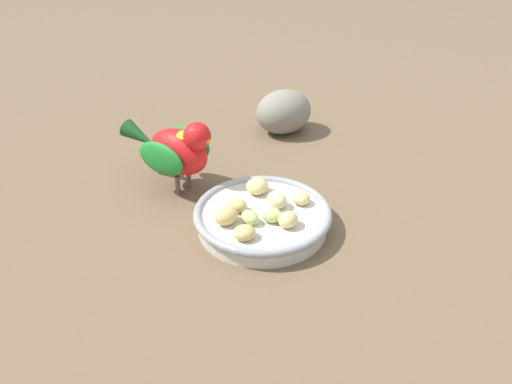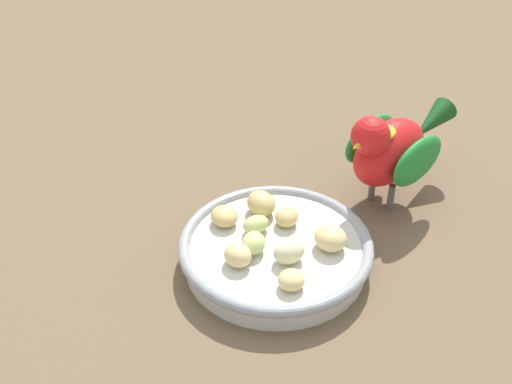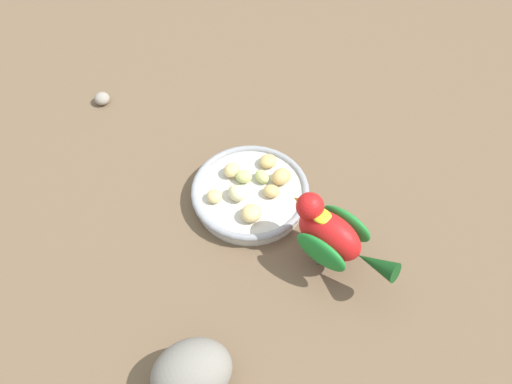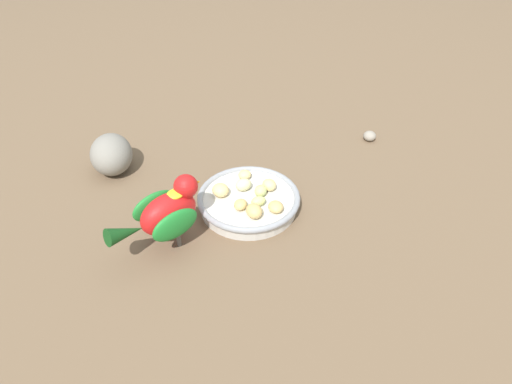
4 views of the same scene
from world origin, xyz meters
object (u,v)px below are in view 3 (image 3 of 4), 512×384
(apple_piece_5, at_px, (251,213))
(pebble_0, at_px, (102,99))
(apple_piece_1, at_px, (281,177))
(apple_piece_6, at_px, (215,197))
(parrot, at_px, (332,235))
(apple_piece_4, at_px, (270,163))
(apple_piece_7, at_px, (272,191))
(rock_large, at_px, (192,372))
(apple_piece_2, at_px, (232,170))
(apple_piece_3, at_px, (262,177))
(feeding_bowl, at_px, (250,193))
(apple_piece_8, at_px, (245,178))
(apple_piece_0, at_px, (237,193))

(apple_piece_5, height_order, pebble_0, apple_piece_5)
(apple_piece_1, relative_size, pebble_0, 1.16)
(apple_piece_6, xyz_separation_m, parrot, (0.17, 0.07, 0.04))
(apple_piece_6, distance_m, pebble_0, 0.32)
(pebble_0, bearing_deg, apple_piece_4, 20.27)
(apple_piece_5, bearing_deg, apple_piece_7, 103.78)
(apple_piece_7, relative_size, parrot, 0.15)
(rock_large, bearing_deg, apple_piece_2, 132.74)
(apple_piece_3, relative_size, apple_piece_4, 0.92)
(apple_piece_5, distance_m, rock_large, 0.24)
(apple_piece_3, distance_m, apple_piece_5, 0.07)
(apple_piece_7, bearing_deg, apple_piece_1, 109.28)
(feeding_bowl, bearing_deg, apple_piece_8, 163.82)
(apple_piece_4, xyz_separation_m, pebble_0, (-0.32, -0.12, -0.02))
(apple_piece_2, bearing_deg, apple_piece_5, -19.76)
(apple_piece_4, bearing_deg, apple_piece_3, -63.25)
(apple_piece_3, height_order, apple_piece_4, same)
(apple_piece_3, distance_m, apple_piece_7, 0.03)
(apple_piece_0, bearing_deg, apple_piece_3, 90.78)
(apple_piece_2, xyz_separation_m, parrot, (0.20, 0.02, 0.03))
(parrot, bearing_deg, apple_piece_6, 10.78)
(apple_piece_4, distance_m, apple_piece_7, 0.06)
(apple_piece_0, distance_m, apple_piece_3, 0.05)
(apple_piece_0, xyz_separation_m, apple_piece_3, (-0.00, 0.05, -0.00))
(feeding_bowl, xyz_separation_m, parrot, (0.15, 0.01, 0.05))
(apple_piece_3, height_order, apple_piece_8, apple_piece_8)
(apple_piece_4, height_order, apple_piece_5, apple_piece_5)
(apple_piece_5, xyz_separation_m, rock_large, (0.13, -0.20, 0.00))
(apple_piece_1, relative_size, apple_piece_2, 1.19)
(apple_piece_1, distance_m, apple_piece_8, 0.06)
(apple_piece_6, height_order, apple_piece_8, apple_piece_8)
(apple_piece_3, distance_m, pebble_0, 0.35)
(apple_piece_3, bearing_deg, apple_piece_4, 116.75)
(apple_piece_8, bearing_deg, apple_piece_0, -63.76)
(apple_piece_0, distance_m, pebble_0, 0.34)
(feeding_bowl, height_order, apple_piece_3, apple_piece_3)
(apple_piece_1, height_order, apple_piece_4, apple_piece_1)
(feeding_bowl, height_order, apple_piece_4, apple_piece_4)
(apple_piece_1, distance_m, apple_piece_6, 0.11)
(apple_piece_0, bearing_deg, apple_piece_7, 55.74)
(apple_piece_8, relative_size, rock_large, 0.26)
(apple_piece_0, relative_size, apple_piece_6, 1.22)
(apple_piece_6, bearing_deg, rock_large, -43.45)
(apple_piece_0, bearing_deg, apple_piece_6, -120.76)
(apple_piece_7, height_order, apple_piece_8, apple_piece_8)
(apple_piece_6, bearing_deg, parrot, 21.02)
(pebble_0, bearing_deg, parrot, 9.06)
(apple_piece_5, bearing_deg, apple_piece_4, 123.77)
(apple_piece_7, bearing_deg, feeding_bowl, -143.29)
(apple_piece_1, distance_m, pebble_0, 0.37)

